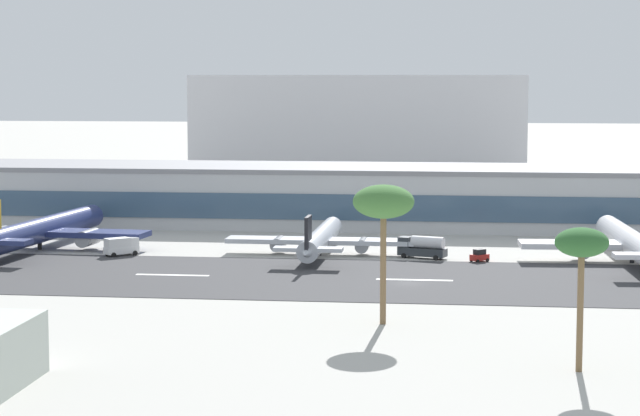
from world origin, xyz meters
The scene contains 14 objects.
ground_plane centered at (0.00, 0.00, 0.00)m, with size 1400.00×1400.00×0.00m, color #B2AFA8.
runway_strip centered at (0.00, 3.22, 0.04)m, with size 800.00×40.57×0.08m, color #38383A.
runway_centreline_dash_3 centered at (-38.13, 3.22, 0.09)m, with size 12.00×1.20×0.01m, color white.
runway_centreline_dash_4 centered at (0.66, 3.22, 0.09)m, with size 12.00×1.20×0.01m, color white.
terminal_building centered at (-17.49, 74.13, 6.42)m, with size 187.87×28.04×12.83m.
distant_hotel_block centered at (-26.54, 208.84, 16.31)m, with size 106.21×34.39×32.62m, color #BCBCC1.
airliner_gold_tail_gate_0 centered at (-69.68, 29.79, 3.47)m, with size 40.78×52.03×10.87m.
airliner_black_tail_gate_1 centered at (-17.41, 28.59, 2.79)m, with size 33.91×41.90×8.75m.
airliner_blue_tail_gate_2 centered at (36.86, 26.19, 3.31)m, with size 38.46×49.76×10.38m.
service_box_truck_0 centered at (-52.47, 23.60, 1.79)m, with size 6.06×5.81×3.25m.
service_fuel_truck_1 centered at (0.92, 27.04, 2.03)m, with size 8.89×5.15×3.95m.
service_baggage_tug_2 centered at (10.92, 24.12, 1.05)m, with size 3.47×3.30×2.20m.
palm_tree_0 centered at (20.97, -54.52, 13.62)m, with size 5.75×5.75×15.64m.
palm_tree_1 centered at (-1.83, -31.50, 15.57)m, with size 7.88×7.88×18.02m.
Camera 1 is at (8.95, -185.68, 31.37)m, focal length 68.45 mm.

